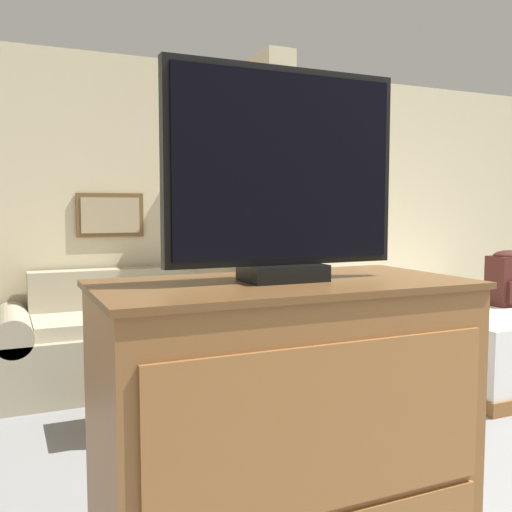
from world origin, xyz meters
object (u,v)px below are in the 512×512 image
Objects in this scene: backpack at (509,277)px; coffee_table at (143,371)px; bed at (467,331)px; tv_dresser at (283,463)px; couch at (122,341)px; tv at (284,177)px.

coffee_table is at bearing 179.72° from backpack.
coffee_table is 0.29× the size of bed.
backpack is (2.98, 1.85, 0.23)m from tv_dresser.
bed is 4.71× the size of backpack.
tv_dresser reaches higher than couch.
tv reaches higher than coffee_table.
tv_dresser is 0.88m from tv.
bed is at bearing 37.10° from tv.
tv_dresser reaches higher than bed.
coffee_table is 2.15m from tv.
tv_dresser is at bearing -142.89° from bed.
coffee_table is 3.02m from backpack.
tv_dresser is 3.63m from bed.
bed is at bearing -13.25° from couch.
tv_dresser is 1.54× the size of tv.
tv_dresser is at bearing -90.00° from tv.
bed is 0.62m from backpack.
backpack is (2.93, -1.00, 0.47)m from couch.
coffee_table is at bearing -93.56° from couch.
bed is (2.90, 0.32, -0.08)m from coffee_table.
coffee_table is 0.54× the size of tv_dresser.
tv is 0.35× the size of bed.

